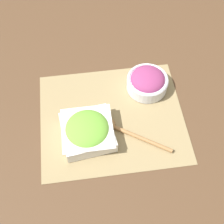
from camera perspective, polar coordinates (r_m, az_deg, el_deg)
ground_plane at (r=1.00m, az=0.00°, el=-1.03°), size 3.00×3.00×0.00m
placemat at (r=1.00m, az=0.00°, el=-0.97°), size 0.46×0.39×0.00m
lettuce_bowl at (r=0.94m, az=-4.51°, el=-3.40°), size 0.17×0.17×0.07m
onion_bowl at (r=1.05m, az=6.49°, el=5.60°), size 0.14×0.14×0.07m
wooden_spoon at (r=0.97m, az=0.99°, el=-2.88°), size 0.22×0.16×0.02m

